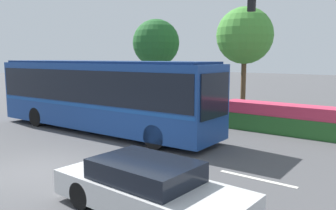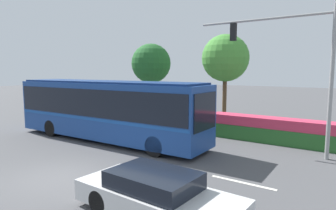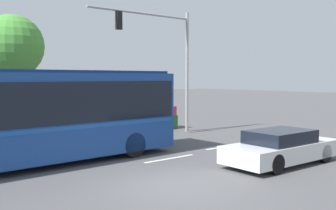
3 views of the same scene
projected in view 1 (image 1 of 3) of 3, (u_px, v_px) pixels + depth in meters
name	position (u px, v px, depth m)	size (l,w,h in m)	color
ground_plane	(42.00, 170.00, 11.11)	(140.00, 140.00, 0.00)	#4C4C4F
city_bus	(100.00, 92.00, 16.69)	(12.59, 2.91, 3.43)	navy
sedan_foreground	(148.00, 188.00, 7.93)	(4.87, 2.01, 1.26)	silver
traffic_light_pole	(327.00, 31.00, 13.18)	(6.50, 0.24, 6.89)	gray
flowering_hedge	(295.00, 120.00, 16.10)	(6.95, 1.24, 1.39)	#286028
street_tree_left	(156.00, 43.00, 24.13)	(3.28, 3.28, 6.25)	brown
street_tree_centre	(245.00, 36.00, 21.88)	(3.60, 3.60, 6.78)	brown
lane_stripe_near	(257.00, 179.00, 10.28)	(2.40, 0.16, 0.01)	silver
lane_stripe_mid	(154.00, 160.00, 12.16)	(2.40, 0.16, 0.01)	silver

